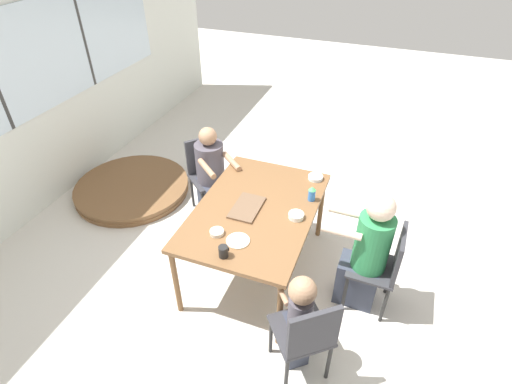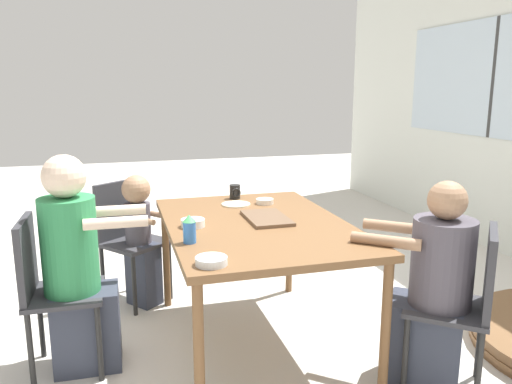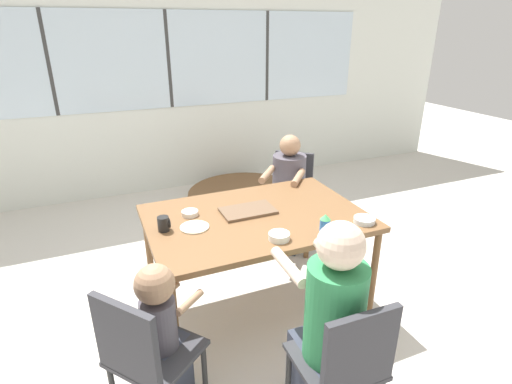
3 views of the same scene
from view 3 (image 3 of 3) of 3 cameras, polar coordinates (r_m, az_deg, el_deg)
ground_plane at (r=3.24m, az=0.00°, el=-15.83°), size 16.00×16.00×0.00m
wall_back_with_windows at (r=5.21m, az=-12.29°, el=15.53°), size 8.40×0.08×2.80m
dining_table at (r=2.85m, az=0.00°, el=-4.47°), size 1.52×1.03×0.78m
chair_for_woman_green_shirt at (r=3.96m, az=5.08°, el=0.47°), size 0.56×0.56×0.88m
chair_for_man_blue_shirt at (r=2.13m, az=12.78°, el=-22.58°), size 0.41×0.41×0.88m
chair_for_toddler at (r=2.20m, az=-15.89°, el=-21.18°), size 0.56×0.56×0.88m
person_woman_green_shirt at (r=3.83m, az=4.51°, el=-0.88°), size 0.60×0.63×1.11m
person_man_blue_shirt at (r=2.20m, az=10.39°, el=-19.31°), size 0.33×0.57×1.21m
person_toddler at (r=2.30m, az=-13.04°, el=-19.82°), size 0.37×0.35×0.95m
food_tray_dark at (r=2.87m, az=-1.16°, el=-2.69°), size 0.38×0.23×0.02m
coffee_mug at (r=2.67m, az=-13.03°, el=-4.44°), size 0.08×0.07×0.10m
sippy_cup at (r=2.57m, az=9.82°, el=-4.61°), size 0.07×0.07×0.15m
bowl_white_shallow at (r=2.86m, az=-9.42°, el=-3.00°), size 0.12×0.12×0.03m
bowl_cereal at (r=2.82m, az=15.22°, el=-3.90°), size 0.14×0.14×0.04m
bowl_fruit at (r=2.52m, az=3.36°, el=-6.33°), size 0.13×0.13×0.04m
plate_tortillas at (r=2.69m, az=-8.77°, el=-4.98°), size 0.19×0.19×0.01m
folded_table_stack at (r=4.97m, az=-1.60°, el=-0.59°), size 1.40×1.40×0.12m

